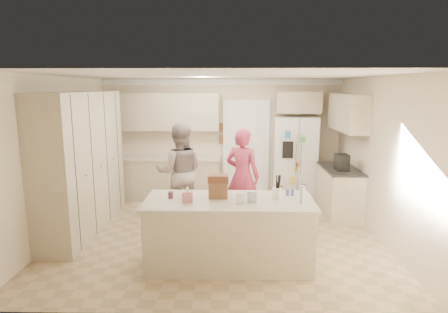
{
  "coord_description": "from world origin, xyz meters",
  "views": [
    {
      "loc": [
        0.24,
        -5.96,
        2.42
      ],
      "look_at": [
        0.1,
        0.35,
        1.25
      ],
      "focal_mm": 30.0,
      "sensor_mm": 36.0,
      "label": 1
    }
  ],
  "objects_px": {
    "utensil_crock": "(277,194)",
    "dollhouse_body": "(218,190)",
    "coffee_maker": "(342,162)",
    "island_base": "(229,234)",
    "refrigerator": "(295,158)",
    "teen_boy": "(180,172)",
    "teen_girl": "(242,176)",
    "tissue_box": "(188,197)"
  },
  "relations": [
    {
      "from": "tissue_box",
      "to": "refrigerator",
      "type": "bearing_deg",
      "value": 58.87
    },
    {
      "from": "utensil_crock",
      "to": "tissue_box",
      "type": "relative_size",
      "value": 1.07
    },
    {
      "from": "tissue_box",
      "to": "dollhouse_body",
      "type": "xyz_separation_m",
      "value": [
        0.4,
        0.2,
        0.04
      ]
    },
    {
      "from": "teen_boy",
      "to": "refrigerator",
      "type": "bearing_deg",
      "value": -155.48
    },
    {
      "from": "teen_girl",
      "to": "dollhouse_body",
      "type": "bearing_deg",
      "value": 100.86
    },
    {
      "from": "island_base",
      "to": "tissue_box",
      "type": "bearing_deg",
      "value": -169.7
    },
    {
      "from": "refrigerator",
      "to": "utensil_crock",
      "type": "xyz_separation_m",
      "value": [
        -0.76,
        -3.1,
        0.1
      ]
    },
    {
      "from": "refrigerator",
      "to": "coffee_maker",
      "type": "xyz_separation_m",
      "value": [
        0.64,
        -1.25,
        0.17
      ]
    },
    {
      "from": "tissue_box",
      "to": "dollhouse_body",
      "type": "bearing_deg",
      "value": 26.57
    },
    {
      "from": "coffee_maker",
      "to": "teen_boy",
      "type": "xyz_separation_m",
      "value": [
        -2.96,
        -0.13,
        -0.17
      ]
    },
    {
      "from": "dollhouse_body",
      "to": "teen_boy",
      "type": "xyz_separation_m",
      "value": [
        -0.76,
        1.67,
        -0.14
      ]
    },
    {
      "from": "utensil_crock",
      "to": "dollhouse_body",
      "type": "distance_m",
      "value": 0.8
    },
    {
      "from": "island_base",
      "to": "utensil_crock",
      "type": "relative_size",
      "value": 14.67
    },
    {
      "from": "island_base",
      "to": "utensil_crock",
      "type": "distance_m",
      "value": 0.86
    },
    {
      "from": "coffee_maker",
      "to": "dollhouse_body",
      "type": "relative_size",
      "value": 1.15
    },
    {
      "from": "utensil_crock",
      "to": "dollhouse_body",
      "type": "xyz_separation_m",
      "value": [
        -0.8,
        0.05,
        0.04
      ]
    },
    {
      "from": "island_base",
      "to": "coffee_maker",
      "type": "bearing_deg",
      "value": 42.83
    },
    {
      "from": "tissue_box",
      "to": "teen_girl",
      "type": "relative_size",
      "value": 0.08
    },
    {
      "from": "coffee_maker",
      "to": "teen_boy",
      "type": "bearing_deg",
      "value": -177.41
    },
    {
      "from": "refrigerator",
      "to": "island_base",
      "type": "bearing_deg",
      "value": -108.67
    },
    {
      "from": "utensil_crock",
      "to": "dollhouse_body",
      "type": "height_order",
      "value": "dollhouse_body"
    },
    {
      "from": "utensil_crock",
      "to": "tissue_box",
      "type": "xyz_separation_m",
      "value": [
        -1.2,
        -0.15,
        -0.0
      ]
    },
    {
      "from": "dollhouse_body",
      "to": "teen_boy",
      "type": "relative_size",
      "value": 0.15
    },
    {
      "from": "coffee_maker",
      "to": "tissue_box",
      "type": "xyz_separation_m",
      "value": [
        -2.6,
        -2.0,
        -0.07
      ]
    },
    {
      "from": "coffee_maker",
      "to": "dollhouse_body",
      "type": "xyz_separation_m",
      "value": [
        -2.2,
        -1.8,
        -0.03
      ]
    },
    {
      "from": "coffee_maker",
      "to": "utensil_crock",
      "type": "distance_m",
      "value": 2.32
    },
    {
      "from": "refrigerator",
      "to": "tissue_box",
      "type": "xyz_separation_m",
      "value": [
        -1.96,
        -3.25,
        0.1
      ]
    },
    {
      "from": "teen_boy",
      "to": "coffee_maker",
      "type": "bearing_deg",
      "value": 176.39
    },
    {
      "from": "tissue_box",
      "to": "teen_boy",
      "type": "xyz_separation_m",
      "value": [
        -0.36,
        1.87,
        -0.1
      ]
    },
    {
      "from": "refrigerator",
      "to": "teen_boy",
      "type": "xyz_separation_m",
      "value": [
        -2.33,
        -1.38,
        -0.0
      ]
    },
    {
      "from": "island_base",
      "to": "dollhouse_body",
      "type": "bearing_deg",
      "value": 146.31
    },
    {
      "from": "refrigerator",
      "to": "teen_girl",
      "type": "relative_size",
      "value": 1.05
    },
    {
      "from": "refrigerator",
      "to": "island_base",
      "type": "height_order",
      "value": "refrigerator"
    },
    {
      "from": "coffee_maker",
      "to": "island_base",
      "type": "bearing_deg",
      "value": -137.17
    },
    {
      "from": "refrigerator",
      "to": "coffee_maker",
      "type": "distance_m",
      "value": 1.41
    },
    {
      "from": "coffee_maker",
      "to": "teen_boy",
      "type": "distance_m",
      "value": 2.97
    },
    {
      "from": "island_base",
      "to": "utensil_crock",
      "type": "xyz_separation_m",
      "value": [
        0.65,
        0.05,
        0.56
      ]
    },
    {
      "from": "coffee_maker",
      "to": "utensil_crock",
      "type": "bearing_deg",
      "value": -127.12
    },
    {
      "from": "utensil_crock",
      "to": "teen_boy",
      "type": "relative_size",
      "value": 0.08
    },
    {
      "from": "refrigerator",
      "to": "utensil_crock",
      "type": "relative_size",
      "value": 12.0
    },
    {
      "from": "tissue_box",
      "to": "dollhouse_body",
      "type": "distance_m",
      "value": 0.45
    },
    {
      "from": "coffee_maker",
      "to": "teen_girl",
      "type": "height_order",
      "value": "teen_girl"
    }
  ]
}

